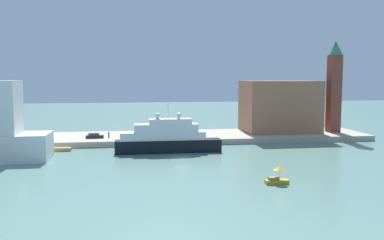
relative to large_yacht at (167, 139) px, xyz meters
name	(u,v)px	position (x,y,z in m)	size (l,w,h in m)	color
ground	(182,158)	(2.57, -7.28, -3.18)	(400.00, 400.00, 0.00)	slate
quay_dock	(170,137)	(2.57, 18.92, -2.45)	(110.00, 20.40, 1.46)	#ADA38E
large_yacht	(167,139)	(0.00, 0.00, 0.00)	(24.37, 3.79, 11.46)	black
small_motorboat	(277,176)	(15.38, -30.95, -1.93)	(3.77, 1.96, 2.92)	#B7991E
work_barge	(59,149)	(-24.91, 5.22, -2.77)	(5.32, 1.81, 0.82)	olive
harbor_building	(279,106)	(34.87, 21.40, 5.69)	(20.90, 14.83, 14.81)	#9E664C
bell_tower	(334,83)	(49.94, 17.98, 12.49)	(4.23, 4.23, 26.25)	brown
parked_car	(95,136)	(-17.65, 15.28, -1.17)	(4.53, 1.77, 1.28)	black
person_figure	(109,135)	(-14.01, 15.75, -0.93)	(0.36, 0.36, 1.70)	#4C4C4C
mooring_bollard	(164,138)	(0.08, 9.84, -1.32)	(0.44, 0.44, 0.80)	black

